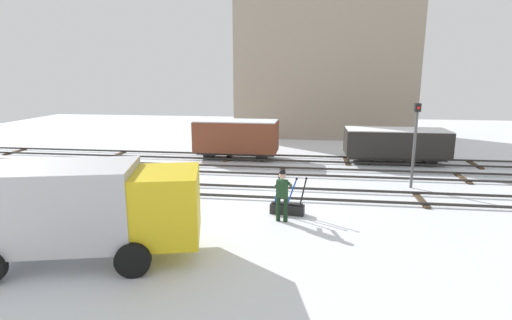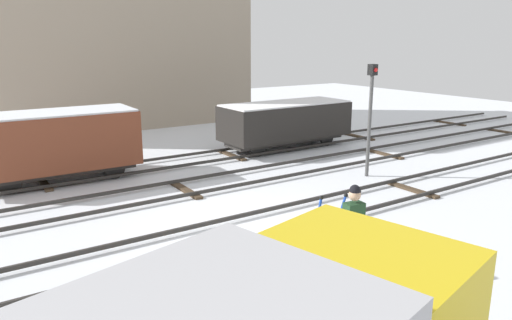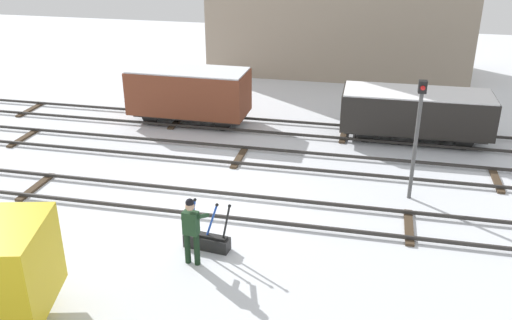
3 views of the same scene
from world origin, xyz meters
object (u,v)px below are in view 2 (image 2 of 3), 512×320
(rail_worker, at_px, (352,224))
(freight_car_mid_siding, at_px, (286,122))
(switch_lever_frame, at_px, (331,247))
(signal_post, at_px, (370,109))
(freight_car_far_end, at_px, (58,142))

(rail_worker, xyz_separation_m, freight_car_mid_siding, (5.75, 9.88, 0.11))
(switch_lever_frame, height_order, rail_worker, rail_worker)
(switch_lever_frame, relative_size, signal_post, 0.38)
(freight_car_mid_siding, bearing_deg, switch_lever_frame, -122.17)
(freight_car_mid_siding, bearing_deg, signal_post, -93.92)
(switch_lever_frame, bearing_deg, freight_car_far_end, 118.49)
(rail_worker, xyz_separation_m, signal_post, (5.46, 4.84, 1.27))
(signal_post, bearing_deg, switch_lever_frame, -142.26)
(signal_post, xyz_separation_m, freight_car_mid_siding, (0.28, 5.04, -1.15))
(switch_lever_frame, xyz_separation_m, rail_worker, (-0.15, -0.72, 0.80))
(signal_post, height_order, freight_car_mid_siding, signal_post)
(signal_post, bearing_deg, freight_car_far_end, 150.43)
(rail_worker, bearing_deg, switch_lever_frame, 85.50)
(switch_lever_frame, bearing_deg, freight_car_mid_siding, 65.78)
(freight_car_mid_siding, relative_size, freight_car_far_end, 1.15)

